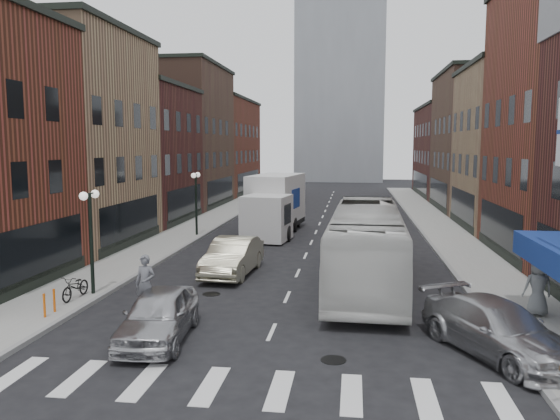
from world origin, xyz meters
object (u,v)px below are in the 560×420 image
object	(u,v)px
bike_rack	(49,303)
motorcycle_rider	(146,295)
streetlamp_far	(196,191)
transit_bus	(366,246)
ped_right_c	(538,287)
parked_bicycle	(76,287)
box_truck	(274,205)
sedan_left_far	(233,257)
sedan_left_near	(159,315)
streetlamp_near	(90,222)
curb_car	(498,329)

from	to	relation	value
bike_rack	motorcycle_rider	bearing A→B (deg)	-8.97
streetlamp_far	transit_bus	bearing A→B (deg)	-46.12
ped_right_c	streetlamp_far	bearing A→B (deg)	-47.68
motorcycle_rider	parked_bicycle	size ratio (longest dim) A/B	1.41
bike_rack	box_truck	distance (m)	19.26
motorcycle_rider	sedan_left_far	xyz separation A→B (m)	(1.08, 7.61, -0.30)
box_truck	parked_bicycle	distance (m)	17.43
bike_rack	ped_right_c	xyz separation A→B (m)	(16.21, 2.11, 0.56)
sedan_left_near	streetlamp_near	bearing A→B (deg)	130.24
curb_car	ped_right_c	world-z (taller)	ped_right_c
streetlamp_near	parked_bicycle	distance (m)	2.46
streetlamp_near	motorcycle_rider	world-z (taller)	streetlamp_near
streetlamp_near	sedan_left_near	bearing A→B (deg)	-44.75
box_truck	curb_car	distance (m)	21.94
box_truck	motorcycle_rider	size ratio (longest dim) A/B	3.79
sedan_left_far	parked_bicycle	xyz separation A→B (m)	(-4.80, -5.11, -0.22)
parked_bicycle	motorcycle_rider	bearing A→B (deg)	-31.18
parked_bicycle	ped_right_c	size ratio (longest dim) A/B	0.89
transit_bus	sedan_left_far	bearing A→B (deg)	170.24
sedan_left_near	sedan_left_far	distance (m)	8.45
bike_rack	box_truck	size ratio (longest dim) A/B	0.09
ped_right_c	box_truck	bearing A→B (deg)	-60.85
box_truck	sedan_left_far	world-z (taller)	box_truck
sedan_left_far	transit_bus	bearing A→B (deg)	-7.78
motorcycle_rider	sedan_left_near	xyz separation A→B (m)	(0.71, -0.84, -0.36)
bike_rack	sedan_left_near	world-z (taller)	sedan_left_near
streetlamp_far	bike_rack	bearing A→B (deg)	-90.69
sedan_left_near	sedan_left_far	size ratio (longest dim) A/B	0.90
curb_car	ped_right_c	distance (m)	4.03
motorcycle_rider	transit_bus	size ratio (longest dim) A/B	0.20
box_truck	parked_bicycle	size ratio (longest dim) A/B	5.33
sedan_left_far	motorcycle_rider	bearing A→B (deg)	-94.56
sedan_left_near	streetlamp_far	bearing A→B (deg)	97.88
sedan_left_far	box_truck	bearing A→B (deg)	92.61
streetlamp_far	sedan_left_far	size ratio (longest dim) A/B	0.82
streetlamp_near	curb_car	bearing A→B (deg)	-16.05
sedan_left_near	parked_bicycle	distance (m)	5.55
streetlamp_far	transit_bus	distance (m)	15.10
bike_rack	parked_bicycle	distance (m)	1.93
sedan_left_far	parked_bicycle	distance (m)	7.01
sedan_left_far	streetlamp_far	bearing A→B (deg)	118.53
streetlamp_far	parked_bicycle	bearing A→B (deg)	-91.11
transit_bus	motorcycle_rider	bearing A→B (deg)	-135.90
streetlamp_near	streetlamp_far	bearing A→B (deg)	90.00
parked_bicycle	sedan_left_far	bearing A→B (deg)	49.43
bike_rack	curb_car	xyz separation A→B (m)	(14.10, -1.30, 0.20)
motorcycle_rider	transit_bus	bearing A→B (deg)	48.80
box_truck	parked_bicycle	world-z (taller)	box_truck
parked_bicycle	ped_right_c	world-z (taller)	ped_right_c
motorcycle_rider	sedan_left_near	size ratio (longest dim) A/B	0.53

